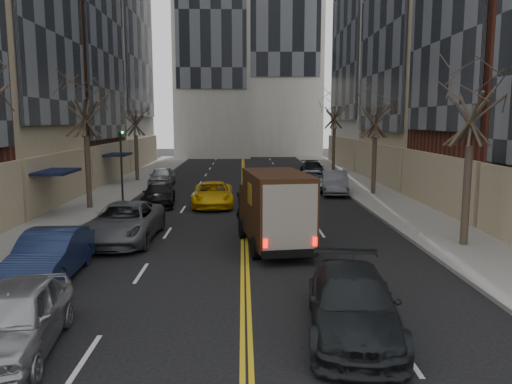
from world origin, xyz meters
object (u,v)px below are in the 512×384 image
(observer_sedan, at_px, (353,304))
(ups_truck, at_px, (275,210))
(taxi, at_px, (213,194))
(pedestrian, at_px, (240,208))

(observer_sedan, bearing_deg, ups_truck, 106.62)
(observer_sedan, distance_m, taxi, 18.57)
(ups_truck, height_order, observer_sedan, ups_truck)
(ups_truck, distance_m, observer_sedan, 8.33)
(ups_truck, height_order, pedestrian, ups_truck)
(taxi, relative_size, pedestrian, 3.07)
(observer_sedan, xyz_separation_m, taxi, (-4.39, 18.05, -0.04))
(pedestrian, bearing_deg, ups_truck, -171.21)
(ups_truck, bearing_deg, pedestrian, 99.72)
(taxi, distance_m, pedestrian, 5.78)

